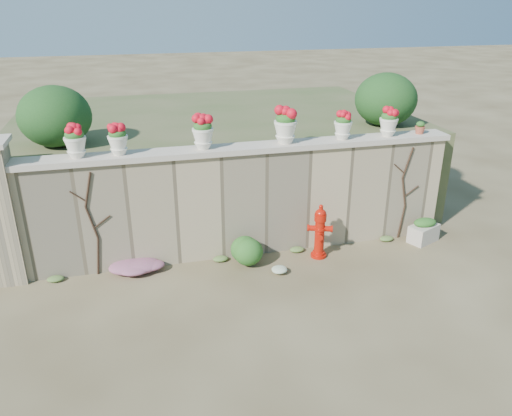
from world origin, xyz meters
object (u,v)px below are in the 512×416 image
object	(u,v)px
fire_hydrant	(320,231)
terracotta_pot	(420,128)
urn_pot_0	(75,141)
planter_box	(424,231)

from	to	relation	value
fire_hydrant	terracotta_pot	xyz separation A→B (m)	(2.20, 0.58, 1.68)
terracotta_pot	urn_pot_0	bearing A→B (deg)	-180.00
planter_box	urn_pot_0	size ratio (longest dim) A/B	1.24
urn_pot_0	terracotta_pot	xyz separation A→B (m)	(6.32, 0.00, -0.17)
planter_box	terracotta_pot	world-z (taller)	terracotta_pot
planter_box	fire_hydrant	bearing A→B (deg)	158.40
fire_hydrant	planter_box	size ratio (longest dim) A/B	1.52
terracotta_pot	planter_box	bearing A→B (deg)	-82.10
fire_hydrant	terracotta_pot	bearing A→B (deg)	35.04
fire_hydrant	terracotta_pot	distance (m)	2.82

